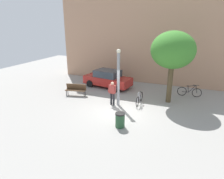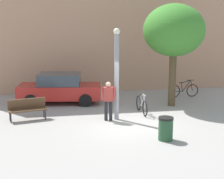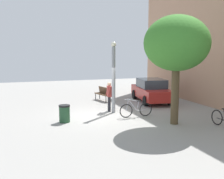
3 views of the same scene
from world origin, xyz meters
TOP-DOWN VIEW (x-y plane):
  - ground_plane at (0.00, 0.00)m, footprint 36.00×36.00m
  - lamppost at (-0.42, 1.02)m, footprint 0.28×0.28m
  - person_by_lamppost at (-0.80, 0.89)m, footprint 0.62×0.35m
  - park_bench at (-4.20, 1.60)m, footprint 1.67×0.82m
  - plaza_tree at (2.77, 2.94)m, footprint 2.98×2.98m
  - bicycle_silver at (0.91, 1.79)m, footprint 0.08×1.81m
  - parked_car_red at (-2.72, 4.50)m, footprint 4.41×2.30m
  - trash_bin at (0.79, -1.89)m, footprint 0.54×0.54m

SIDE VIEW (x-z plane):
  - ground_plane at x=0.00m, z-range 0.00..0.00m
  - bicycle_silver at x=0.91m, z-range -0.10..0.87m
  - trash_bin at x=0.79m, z-range 0.00..0.84m
  - park_bench at x=-4.20m, z-range 0.08..1.01m
  - parked_car_red at x=-2.72m, z-range 0.00..1.55m
  - person_by_lamppost at x=-0.80m, z-range 0.13..1.80m
  - lamppost at x=-0.42m, z-range 0.13..4.02m
  - plaza_tree at x=2.77m, z-range 1.20..6.22m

